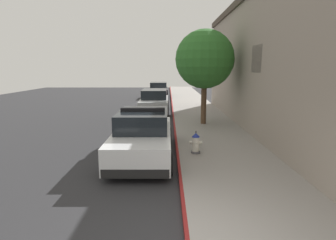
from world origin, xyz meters
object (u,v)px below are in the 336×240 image
street_tree (203,59)px  police_cruiser (142,135)px  fire_hydrant (194,143)px  parked_car_silver_ahead (153,102)px  parked_car_dark_far (157,90)px

street_tree → police_cruiser: bearing=-117.8°
fire_hydrant → parked_car_silver_ahead: bearing=100.9°
parked_car_silver_ahead → parked_car_dark_far: (-0.04, 9.96, 0.00)m
police_cruiser → parked_car_dark_far: (-0.12, 19.66, -0.00)m
police_cruiser → street_tree: street_tree is taller
parked_car_dark_far → street_tree: size_ratio=1.01×
parked_car_dark_far → street_tree: (2.82, -14.54, 2.68)m
parked_car_dark_far → parked_car_silver_ahead: bearing=-89.8°
parked_car_dark_far → fire_hydrant: 19.79m
parked_car_silver_ahead → street_tree: size_ratio=1.01×
police_cruiser → parked_car_silver_ahead: size_ratio=1.00×
police_cruiser → fire_hydrant: police_cruiser is taller
street_tree → parked_car_silver_ahead: bearing=121.2°
police_cruiser → fire_hydrant: bearing=-1.1°
parked_car_silver_ahead → parked_car_dark_far: bearing=90.2°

